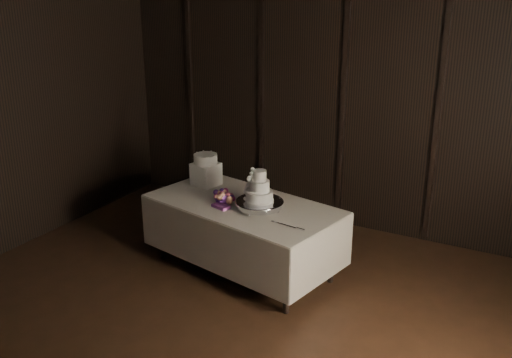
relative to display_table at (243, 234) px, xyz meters
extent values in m
cube|color=black|center=(0.43, 1.69, 1.08)|extent=(6.04, 0.04, 3.04)
cube|color=beige|center=(0.00, 0.00, 0.34)|extent=(2.14, 1.40, 0.01)
cube|color=white|center=(0.00, 0.00, -0.06)|extent=(1.97, 1.25, 0.71)
cylinder|color=silver|center=(0.23, -0.06, 0.39)|extent=(0.55, 0.55, 0.09)
cylinder|color=white|center=(0.23, -0.06, 0.49)|extent=(0.27, 0.27, 0.11)
cylinder|color=white|center=(0.23, -0.06, 0.59)|extent=(0.20, 0.20, 0.11)
cylinder|color=white|center=(0.23, -0.06, 0.70)|extent=(0.13, 0.13, 0.11)
cube|color=white|center=(-0.64, 0.29, 0.47)|extent=(0.30, 0.30, 0.25)
cylinder|color=white|center=(-0.64, 0.29, 0.65)|extent=(0.34, 0.34, 0.10)
cube|color=silver|center=(0.61, -0.29, 0.35)|extent=(0.37, 0.07, 0.01)
camera|label=1|loc=(2.73, -4.69, 2.52)|focal=40.00mm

